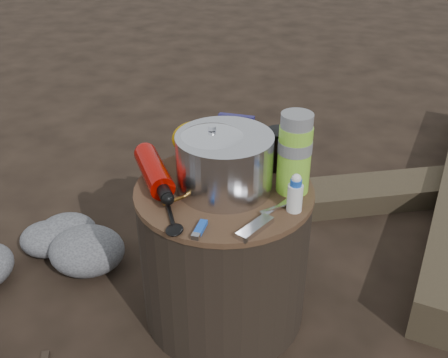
% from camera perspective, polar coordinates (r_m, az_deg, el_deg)
% --- Properties ---
extents(ground, '(60.00, 60.00, 0.00)m').
position_cam_1_polar(ground, '(1.70, -0.00, -14.04)').
color(ground, black).
rests_on(ground, ground).
extents(stump, '(0.49, 0.49, 0.45)m').
position_cam_1_polar(stump, '(1.56, -0.00, -8.12)').
color(stump, black).
rests_on(stump, ground).
extents(rock_ring, '(0.39, 0.85, 0.17)m').
position_cam_1_polar(rock_ring, '(1.77, -22.53, -11.14)').
color(rock_ring, '#57575C').
rests_on(rock_ring, ground).
extents(log_small, '(1.05, 0.57, 0.09)m').
position_cam_1_polar(log_small, '(2.35, 20.47, -0.98)').
color(log_small, '#3C3223').
rests_on(log_small, ground).
extents(foil_windscreen, '(0.26, 0.26, 0.16)m').
position_cam_1_polar(foil_windscreen, '(1.39, 0.06, 1.80)').
color(foil_windscreen, '#BABAC1').
rests_on(foil_windscreen, stump).
extents(camping_pot, '(0.17, 0.17, 0.17)m').
position_cam_1_polar(camping_pot, '(1.39, -1.28, 2.17)').
color(camping_pot, silver).
rests_on(camping_pot, stump).
extents(fuel_bottle, '(0.20, 0.27, 0.07)m').
position_cam_1_polar(fuel_bottle, '(1.45, -7.66, 0.90)').
color(fuel_bottle, '#A30802').
rests_on(fuel_bottle, stump).
extents(thermos, '(0.09, 0.09, 0.22)m').
position_cam_1_polar(thermos, '(1.38, 7.70, 2.75)').
color(thermos, '#8CD634').
rests_on(thermos, stump).
extents(travel_mug, '(0.08, 0.08, 0.12)m').
position_cam_1_polar(travel_mug, '(1.51, 6.00, 3.23)').
color(travel_mug, black).
rests_on(travel_mug, stump).
extents(stuff_sack, '(0.16, 0.13, 0.11)m').
position_cam_1_polar(stuff_sack, '(1.57, -2.85, 4.32)').
color(stuff_sack, '#BA8504').
rests_on(stuff_sack, stump).
extents(food_pouch, '(0.11, 0.03, 0.13)m').
position_cam_1_polar(food_pouch, '(1.55, 1.26, 4.61)').
color(food_pouch, '#1E1A54').
rests_on(food_pouch, stump).
extents(lighter, '(0.02, 0.07, 0.01)m').
position_cam_1_polar(lighter, '(1.26, -2.58, -5.33)').
color(lighter, blue).
rests_on(lighter, stump).
extents(multitool, '(0.08, 0.11, 0.02)m').
position_cam_1_polar(multitool, '(1.26, 3.40, -5.34)').
color(multitool, silver).
rests_on(multitool, stump).
extents(pot_grabber, '(0.10, 0.11, 0.01)m').
position_cam_1_polar(pot_grabber, '(1.34, 5.64, -3.14)').
color(pot_grabber, silver).
rests_on(pot_grabber, stump).
extents(spork, '(0.10, 0.17, 0.01)m').
position_cam_1_polar(spork, '(1.32, -5.92, -3.61)').
color(spork, black).
rests_on(spork, stump).
extents(squeeze_bottle, '(0.04, 0.04, 0.09)m').
position_cam_1_polar(squeeze_bottle, '(1.32, 7.76, -1.70)').
color(squeeze_bottle, white).
rests_on(squeeze_bottle, stump).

